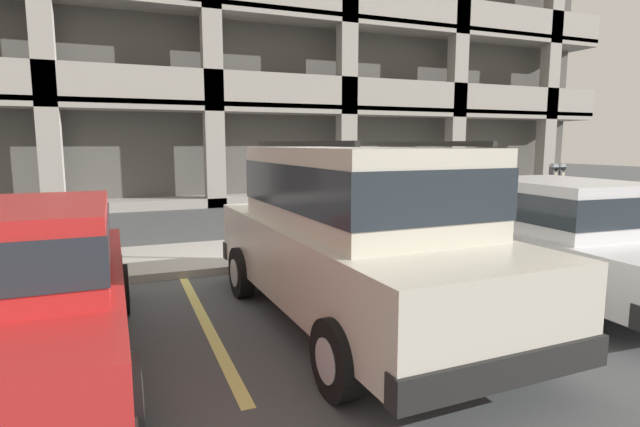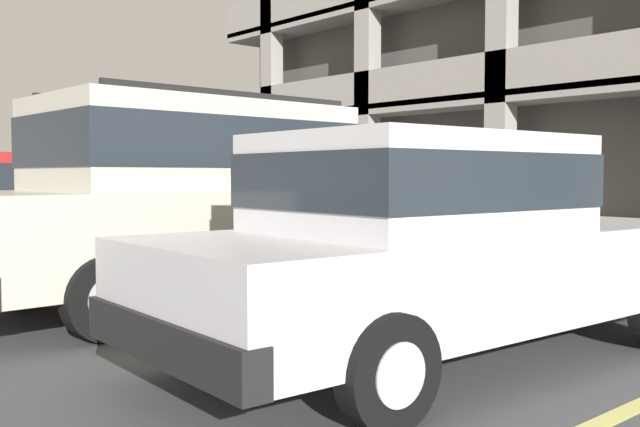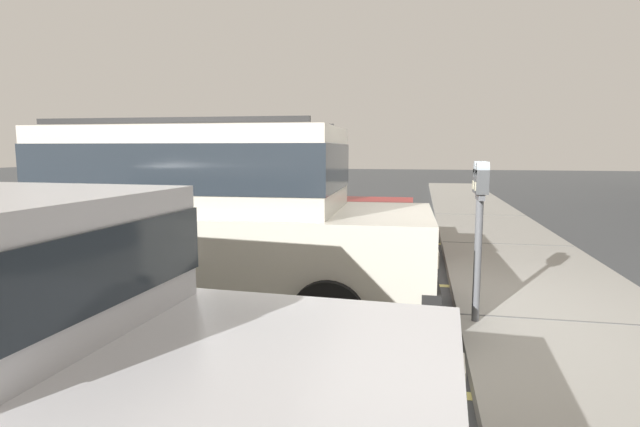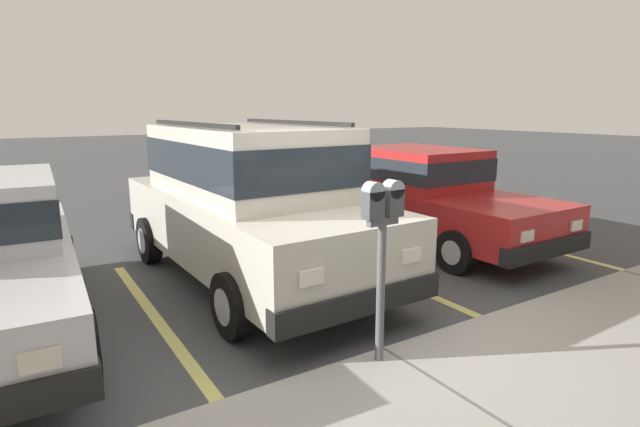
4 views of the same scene
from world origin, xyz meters
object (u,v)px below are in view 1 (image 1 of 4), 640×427
red_sedan (14,288)px  dark_hatchback (546,233)px  silver_suv (355,228)px  parking_meter_far (557,182)px  parking_garage (188,41)px  fire_hydrant (474,222)px  parking_meter_near (284,191)px

red_sedan → dark_hatchback: (6.17, 0.30, 0.00)m
red_sedan → dark_hatchback: same height
silver_suv → dark_hatchback: 2.94m
red_sedan → dark_hatchback: size_ratio=0.99×
dark_hatchback → parking_meter_far: (3.05, 2.68, 0.41)m
parking_garage → silver_suv: bearing=-91.6°
red_sedan → parking_garage: 17.59m
silver_suv → parking_meter_far: 6.60m
silver_suv → parking_garage: (0.47, 16.20, 4.95)m
parking_meter_far → parking_garage: bearing=112.3°
fire_hydrant → silver_suv: bearing=-143.4°
parking_garage → fire_hydrant: parking_garage is taller
parking_garage → fire_hydrant: size_ratio=45.71×
dark_hatchback → parking_meter_near: (-2.85, 2.67, 0.43)m
parking_meter_far → parking_meter_near: bearing=-180.0°
parking_meter_far → fire_hydrant: 1.99m
parking_meter_near → parking_garage: (0.39, 13.41, 4.78)m
silver_suv → red_sedan: 3.26m
silver_suv → parking_meter_near: (0.08, 2.79, 0.16)m
silver_suv → parking_meter_near: 2.79m
red_sedan → parking_meter_near: size_ratio=2.96×
parking_meter_near → dark_hatchback: bearing=-43.2°
dark_hatchback → fire_hydrant: 3.23m
dark_hatchback → red_sedan: bearing=-174.4°
dark_hatchback → parking_meter_far: parking_meter_far is taller
parking_meter_near → parking_garage: size_ratio=0.05×
dark_hatchback → parking_garage: (-2.46, 16.08, 5.21)m
red_sedan → fire_hydrant: (7.40, 3.27, -0.36)m
red_sedan → parking_meter_far: bearing=17.4°
red_sedan → parking_meter_far: parking_meter_far is taller
parking_meter_far → fire_hydrant: size_ratio=2.12×
silver_suv → parking_meter_near: bearing=86.8°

